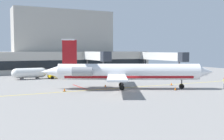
# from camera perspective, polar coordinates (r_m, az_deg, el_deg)

# --- Properties ---
(ground) EXTENTS (120.00, 120.00, 0.11)m
(ground) POSITION_cam_1_polar(r_m,az_deg,el_deg) (48.27, 3.89, -4.22)
(ground) COLOR gray
(terminal_building) EXTENTS (55.84, 12.95, 19.95)m
(terminal_building) POSITION_cam_1_polar(r_m,az_deg,el_deg) (92.34, -9.61, 4.63)
(terminal_building) COLOR #B7B2A8
(terminal_building) RESTS_ON ground
(jet_bridge_west) EXTENTS (2.40, 16.13, 6.54)m
(jet_bridge_west) POSITION_cam_1_polar(r_m,az_deg,el_deg) (78.82, -3.21, 2.83)
(jet_bridge_west) COLOR silver
(jet_bridge_west) RESTS_ON ground
(jet_bridge_east) EXTENTS (2.40, 22.21, 6.29)m
(jet_bridge_east) POSITION_cam_1_polar(r_m,az_deg,el_deg) (86.53, 10.42, 2.74)
(jet_bridge_east) COLOR silver
(jet_bridge_east) RESTS_ON ground
(regional_jet) EXTENTS (28.76, 21.42, 8.84)m
(regional_jet) POSITION_cam_1_polar(r_m,az_deg,el_deg) (49.61, 2.76, -0.40)
(regional_jet) COLOR white
(regional_jet) RESTS_ON ground
(baggage_tug) EXTENTS (4.40, 3.55, 2.00)m
(baggage_tug) POSITION_cam_1_polar(r_m,az_deg,el_deg) (70.31, -0.73, -0.77)
(baggage_tug) COLOR silver
(baggage_tug) RESTS_ON ground
(pushback_tractor) EXTENTS (3.83, 2.53, 1.88)m
(pushback_tractor) POSITION_cam_1_polar(r_m,az_deg,el_deg) (68.89, -11.19, -0.99)
(pushback_tractor) COLOR #E5B20C
(pushback_tractor) RESTS_ON ground
(fuel_tank) EXTENTS (8.24, 2.42, 2.66)m
(fuel_tank) POSITION_cam_1_polar(r_m,az_deg,el_deg) (68.74, -16.59, -0.59)
(fuel_tank) COLOR white
(fuel_tank) RESTS_ON ground
(safety_cone_alpha) EXTENTS (0.47, 0.47, 0.55)m
(safety_cone_alpha) POSITION_cam_1_polar(r_m,az_deg,el_deg) (55.97, 12.10, -2.84)
(safety_cone_alpha) COLOR orange
(safety_cone_alpha) RESTS_ON ground
(safety_cone_bravo) EXTENTS (0.47, 0.47, 0.55)m
(safety_cone_bravo) POSITION_cam_1_polar(r_m,az_deg,el_deg) (52.09, -1.38, -3.26)
(safety_cone_bravo) COLOR orange
(safety_cone_bravo) RESTS_ON ground
(safety_cone_charlie) EXTENTS (0.47, 0.47, 0.55)m
(safety_cone_charlie) POSITION_cam_1_polar(r_m,az_deg,el_deg) (47.45, -9.72, -4.06)
(safety_cone_charlie) COLOR orange
(safety_cone_charlie) RESTS_ON ground
(safety_cone_delta) EXTENTS (0.47, 0.47, 0.55)m
(safety_cone_delta) POSITION_cam_1_polar(r_m,az_deg,el_deg) (49.35, 12.90, -3.78)
(safety_cone_delta) COLOR orange
(safety_cone_delta) RESTS_ON ground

